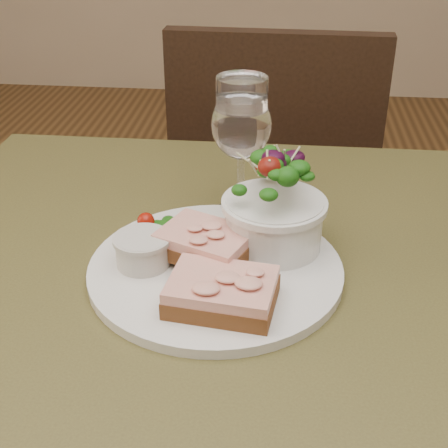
# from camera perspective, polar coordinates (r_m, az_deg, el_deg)

# --- Properties ---
(cafe_table) EXTENTS (0.80, 0.80, 0.75)m
(cafe_table) POSITION_cam_1_polar(r_m,az_deg,el_deg) (0.78, -1.23, -10.84)
(cafe_table) COLOR #433B1C
(cafe_table) RESTS_ON ground
(chair_far) EXTENTS (0.43, 0.43, 0.90)m
(chair_far) POSITION_cam_1_polar(r_m,az_deg,el_deg) (1.58, 4.36, -3.32)
(chair_far) COLOR black
(chair_far) RESTS_ON ground
(dinner_plate) EXTENTS (0.29, 0.29, 0.01)m
(dinner_plate) POSITION_cam_1_polar(r_m,az_deg,el_deg) (0.72, -0.78, -4.14)
(dinner_plate) COLOR white
(dinner_plate) RESTS_ON cafe_table
(sandwich_front) EXTENTS (0.12, 0.09, 0.03)m
(sandwich_front) POSITION_cam_1_polar(r_m,az_deg,el_deg) (0.65, -0.19, -6.24)
(sandwich_front) COLOR #462412
(sandwich_front) RESTS_ON dinner_plate
(sandwich_back) EXTENTS (0.12, 0.11, 0.03)m
(sandwich_back) POSITION_cam_1_polar(r_m,az_deg,el_deg) (0.71, -1.68, -1.72)
(sandwich_back) COLOR #462412
(sandwich_back) RESTS_ON dinner_plate
(ramekin) EXTENTS (0.06, 0.06, 0.04)m
(ramekin) POSITION_cam_1_polar(r_m,az_deg,el_deg) (0.71, -7.44, -2.29)
(ramekin) COLOR beige
(ramekin) RESTS_ON dinner_plate
(salad_bowl) EXTENTS (0.11, 0.11, 0.13)m
(salad_bowl) POSITION_cam_1_polar(r_m,az_deg,el_deg) (0.73, 4.64, 2.06)
(salad_bowl) COLOR white
(salad_bowl) RESTS_ON dinner_plate
(garnish) EXTENTS (0.05, 0.04, 0.02)m
(garnish) POSITION_cam_1_polar(r_m,az_deg,el_deg) (0.79, -6.36, 0.26)
(garnish) COLOR #113E0B
(garnish) RESTS_ON dinner_plate
(wine_glass) EXTENTS (0.08, 0.08, 0.18)m
(wine_glass) POSITION_cam_1_polar(r_m,az_deg,el_deg) (0.79, 1.60, 8.72)
(wine_glass) COLOR white
(wine_glass) RESTS_ON cafe_table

